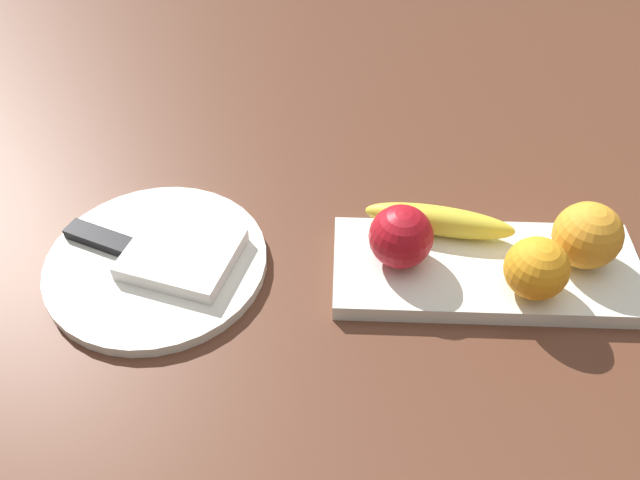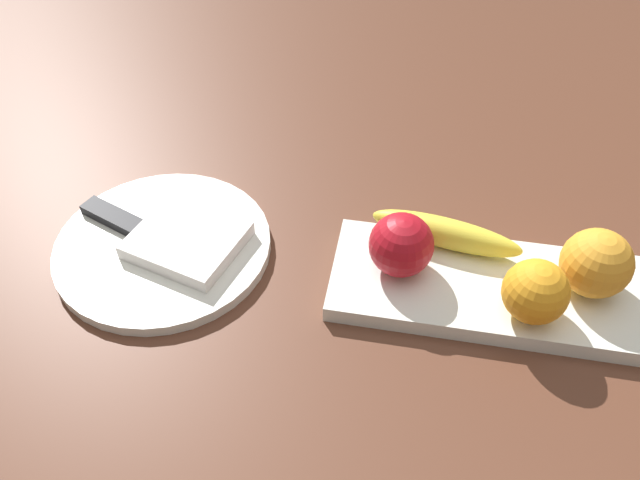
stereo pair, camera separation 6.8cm
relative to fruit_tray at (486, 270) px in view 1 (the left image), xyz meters
name	(u,v)px [view 1 (the left image)]	position (x,y,z in m)	size (l,w,h in m)	color
ground_plane	(521,287)	(0.04, -0.01, -0.01)	(2.40, 2.40, 0.00)	brown
fruit_tray	(486,270)	(0.00, 0.00, 0.00)	(0.34, 0.14, 0.02)	white
apple	(401,237)	(-0.10, 0.00, 0.04)	(0.07, 0.07, 0.07)	#AD121E
banana	(439,221)	(-0.05, 0.05, 0.03)	(0.17, 0.03, 0.03)	yellow
orange_near_apple	(587,235)	(0.10, 0.01, 0.05)	(0.07, 0.07, 0.07)	orange
orange_near_banana	(535,268)	(0.04, -0.04, 0.04)	(0.07, 0.07, 0.07)	orange
dinner_plate	(157,263)	(-0.37, 0.00, 0.00)	(0.25, 0.25, 0.01)	white
folded_napkin	(182,254)	(-0.34, 0.00, 0.01)	(0.12, 0.10, 0.02)	white
knife	(113,244)	(-0.42, 0.02, 0.01)	(0.18, 0.09, 0.01)	silver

